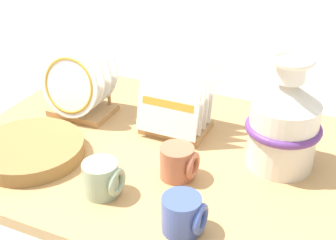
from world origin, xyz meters
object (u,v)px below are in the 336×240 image
at_px(mug_terracotta_glaze, 178,162).
at_px(mug_sage_glaze, 103,179).
at_px(dish_rack_square_plates, 176,107).
at_px(mug_cobalt_glaze, 183,215).
at_px(dish_rack_round_plates, 79,89).
at_px(ceramic_vase, 284,122).
at_px(wicker_charger_stack, 31,150).

xyz_separation_m(mug_terracotta_glaze, mug_sage_glaze, (-0.15, -0.15, 0.00)).
bearing_deg(dish_rack_square_plates, mug_terracotta_glaze, -65.27).
bearing_deg(mug_cobalt_glaze, mug_sage_glaze, 170.06).
bearing_deg(dish_rack_square_plates, dish_rack_round_plates, -173.90).
relative_size(mug_terracotta_glaze, mug_sage_glaze, 1.00).
bearing_deg(mug_cobalt_glaze, mug_terracotta_glaze, 116.32).
bearing_deg(dish_rack_square_plates, mug_cobalt_glaze, -64.54).
xyz_separation_m(dish_rack_square_plates, mug_sage_glaze, (-0.04, -0.38, -0.04)).
distance_m(ceramic_vase, mug_cobalt_glaze, 0.41).
height_order(dish_rack_round_plates, mug_cobalt_glaze, dish_rack_round_plates).
relative_size(mug_terracotta_glaze, mug_cobalt_glaze, 1.00).
bearing_deg(dish_rack_square_plates, mug_sage_glaze, -96.43).
height_order(mug_terracotta_glaze, mug_cobalt_glaze, same).
distance_m(ceramic_vase, wicker_charger_stack, 0.74).
relative_size(ceramic_vase, mug_terracotta_glaze, 3.20).
xyz_separation_m(dish_rack_square_plates, mug_terracotta_glaze, (0.11, -0.23, -0.04)).
relative_size(dish_rack_round_plates, wicker_charger_stack, 0.75).
bearing_deg(wicker_charger_stack, ceramic_vase, 21.19).
height_order(dish_rack_square_plates, wicker_charger_stack, dish_rack_square_plates).
height_order(mug_terracotta_glaze, mug_sage_glaze, same).
height_order(dish_rack_round_plates, dish_rack_square_plates, dish_rack_round_plates).
bearing_deg(mug_cobalt_glaze, ceramic_vase, 68.55).
height_order(ceramic_vase, mug_cobalt_glaze, ceramic_vase).
bearing_deg(mug_terracotta_glaze, mug_cobalt_glaze, -63.68).
relative_size(ceramic_vase, dish_rack_square_plates, 1.49).
bearing_deg(wicker_charger_stack, mug_cobalt_glaze, -11.23).
bearing_deg(dish_rack_round_plates, wicker_charger_stack, -87.98).
distance_m(dish_rack_round_plates, mug_cobalt_glaze, 0.67).
bearing_deg(mug_sage_glaze, wicker_charger_stack, 167.67).
height_order(ceramic_vase, mug_terracotta_glaze, ceramic_vase).
distance_m(wicker_charger_stack, mug_terracotta_glaze, 0.45).
relative_size(dish_rack_square_plates, wicker_charger_stack, 0.70).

